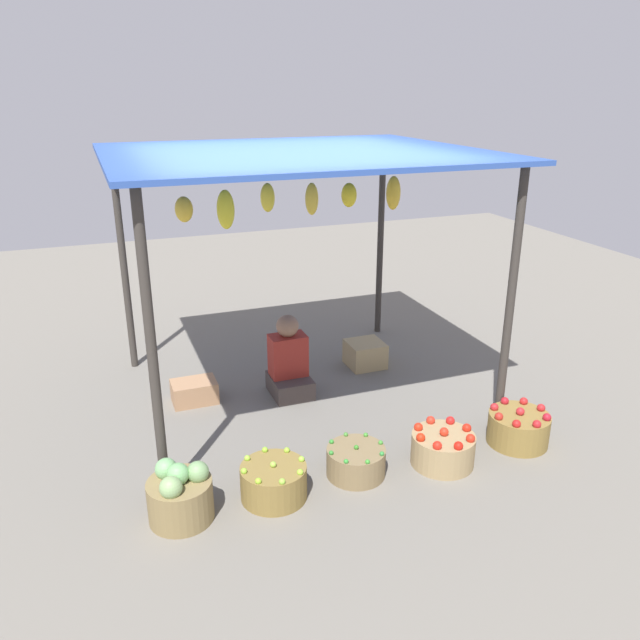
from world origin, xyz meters
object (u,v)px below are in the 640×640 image
object	(u,v)px
basket_red_apples	(518,428)
wooden_crate_stacked_rear	(194,392)
basket_red_tomatoes	(443,448)
vendor_person	(289,364)
wooden_crate_near_vendor	(365,354)
basket_cabbages	(180,495)
basket_green_chilies	(356,461)
basket_limes	(274,482)

from	to	relation	value
basket_red_apples	wooden_crate_stacked_rear	bearing A→B (deg)	145.02
wooden_crate_stacked_rear	basket_red_tomatoes	bearing A→B (deg)	-46.26
vendor_person	basket_red_apples	size ratio (longest dim) A/B	1.58
wooden_crate_near_vendor	basket_red_tomatoes	bearing A→B (deg)	-95.88
basket_red_apples	wooden_crate_stacked_rear	distance (m)	2.87
wooden_crate_stacked_rear	basket_cabbages	bearing A→B (deg)	-103.03
wooden_crate_stacked_rear	vendor_person	bearing A→B (deg)	-8.74
basket_green_chilies	vendor_person	bearing A→B (deg)	92.09
basket_red_apples	basket_limes	bearing A→B (deg)	179.99
vendor_person	basket_limes	distance (m)	1.64
vendor_person	basket_red_apples	xyz separation A→B (m)	(1.48, -1.51, -0.16)
vendor_person	basket_cabbages	size ratio (longest dim) A/B	1.78
basket_cabbages	wooden_crate_near_vendor	size ratio (longest dim) A/B	1.20
basket_red_tomatoes	wooden_crate_near_vendor	distance (m)	1.88
basket_limes	basket_red_tomatoes	xyz separation A→B (m)	(1.35, -0.05, 0.00)
vendor_person	basket_red_tomatoes	distance (m)	1.73
vendor_person	wooden_crate_stacked_rear	xyz separation A→B (m)	(-0.88, 0.13, -0.20)
basket_green_chilies	basket_red_tomatoes	xyz separation A→B (m)	(0.69, -0.10, 0.02)
basket_cabbages	wooden_crate_stacked_rear	xyz separation A→B (m)	(0.38, 1.65, -0.08)
basket_cabbages	basket_red_apples	xyz separation A→B (m)	(2.74, 0.01, -0.05)
basket_red_apples	wooden_crate_near_vendor	world-z (taller)	basket_red_apples
basket_green_chilies	basket_red_tomatoes	size ratio (longest dim) A/B	0.91
basket_cabbages	basket_limes	distance (m)	0.66
basket_cabbages	basket_limes	size ratio (longest dim) A/B	0.93
basket_cabbages	wooden_crate_near_vendor	world-z (taller)	basket_cabbages
basket_red_apples	wooden_crate_stacked_rear	world-z (taller)	basket_red_apples
vendor_person	wooden_crate_stacked_rear	distance (m)	0.91
basket_green_chilies	basket_limes	bearing A→B (deg)	-175.50
basket_red_tomatoes	wooden_crate_near_vendor	bearing A→B (deg)	84.12
basket_red_apples	vendor_person	bearing A→B (deg)	134.32
basket_cabbages	basket_green_chilies	bearing A→B (deg)	2.53
basket_cabbages	basket_red_apples	bearing A→B (deg)	0.12
basket_limes	basket_green_chilies	size ratio (longest dim) A/B	1.06
wooden_crate_near_vendor	wooden_crate_stacked_rear	xyz separation A→B (m)	(-1.81, -0.18, -0.03)
wooden_crate_stacked_rear	basket_limes	bearing A→B (deg)	-80.63
wooden_crate_near_vendor	wooden_crate_stacked_rear	bearing A→B (deg)	-174.34
basket_limes	basket_red_tomatoes	world-z (taller)	basket_red_tomatoes
basket_cabbages	wooden_crate_stacked_rear	world-z (taller)	basket_cabbages
basket_red_tomatoes	basket_cabbages	bearing A→B (deg)	178.87
basket_red_tomatoes	basket_limes	bearing A→B (deg)	178.07
basket_green_chilies	wooden_crate_stacked_rear	bearing A→B (deg)	120.27
vendor_person	wooden_crate_near_vendor	bearing A→B (deg)	18.59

